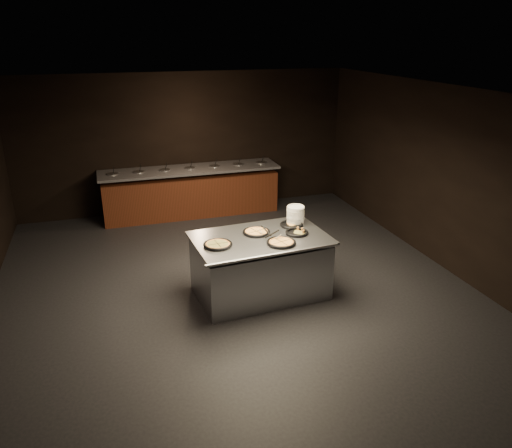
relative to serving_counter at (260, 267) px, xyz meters
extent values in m
cube|color=black|center=(-0.33, 0.16, -0.44)|extent=(7.00, 8.00, 0.01)
cube|color=black|center=(-0.33, 0.16, 2.47)|extent=(7.00, 8.00, 0.01)
cube|color=black|center=(-0.33, 4.16, 1.01)|extent=(7.00, 0.01, 2.90)
cube|color=black|center=(-0.33, -3.85, 1.01)|extent=(7.00, 0.01, 2.90)
cube|color=black|center=(3.17, 0.16, 1.01)|extent=(0.01, 8.00, 2.90)
cube|color=#602516|center=(-0.33, 3.73, -0.01)|extent=(3.60, 0.75, 0.85)
cube|color=#5E5E63|center=(-0.33, 3.73, 0.54)|extent=(3.70, 0.83, 0.05)
cube|color=#3E1B0E|center=(-0.33, 3.73, -0.40)|extent=(3.60, 0.69, 0.08)
cylinder|color=silver|center=(-1.88, 3.73, 0.54)|extent=(0.22, 0.22, 0.08)
cylinder|color=#4D6C2B|center=(-1.88, 3.73, 0.57)|extent=(0.19, 0.19, 0.02)
cylinder|color=black|center=(-1.85, 3.71, 0.65)|extent=(0.04, 0.10, 0.19)
cylinder|color=silver|center=(-1.37, 3.73, 0.54)|extent=(0.22, 0.22, 0.08)
cylinder|color=#4D6C2B|center=(-1.37, 3.73, 0.57)|extent=(0.19, 0.19, 0.02)
cylinder|color=black|center=(-1.34, 3.71, 0.65)|extent=(0.04, 0.10, 0.19)
cylinder|color=silver|center=(-0.85, 3.73, 0.54)|extent=(0.22, 0.22, 0.08)
cylinder|color=#4D6C2B|center=(-0.85, 3.73, 0.57)|extent=(0.19, 0.19, 0.02)
cylinder|color=black|center=(-0.82, 3.71, 0.65)|extent=(0.04, 0.10, 0.19)
cylinder|color=silver|center=(-0.33, 3.73, 0.54)|extent=(0.22, 0.22, 0.08)
cylinder|color=#4D6C2B|center=(-0.33, 3.73, 0.57)|extent=(0.19, 0.19, 0.02)
cylinder|color=black|center=(-0.30, 3.71, 0.65)|extent=(0.04, 0.10, 0.19)
cylinder|color=silver|center=(0.18, 3.73, 0.54)|extent=(0.22, 0.22, 0.08)
cylinder|color=#4D6C2B|center=(0.18, 3.73, 0.57)|extent=(0.19, 0.19, 0.02)
cylinder|color=black|center=(0.21, 3.71, 0.65)|extent=(0.04, 0.10, 0.19)
cylinder|color=silver|center=(0.70, 3.73, 0.54)|extent=(0.22, 0.22, 0.08)
cylinder|color=#4D6C2B|center=(0.70, 3.73, 0.57)|extent=(0.19, 0.19, 0.02)
cylinder|color=black|center=(0.73, 3.71, 0.65)|extent=(0.04, 0.10, 0.19)
cylinder|color=silver|center=(1.22, 3.73, 0.54)|extent=(0.22, 0.22, 0.08)
cylinder|color=#4D6C2B|center=(1.22, 3.73, 0.57)|extent=(0.19, 0.19, 0.02)
cylinder|color=black|center=(1.25, 3.71, 0.65)|extent=(0.04, 0.10, 0.19)
cube|color=silver|center=(0.00, 0.00, -0.03)|extent=(1.90, 1.24, 0.82)
cube|color=silver|center=(0.00, 0.00, 0.46)|extent=(1.99, 1.33, 0.04)
cylinder|color=silver|center=(0.00, -0.60, 0.46)|extent=(1.90, 0.18, 0.04)
cylinder|color=white|center=(0.68, 0.38, 0.61)|extent=(0.27, 0.27, 0.26)
cylinder|color=black|center=(-0.65, -0.12, 0.48)|extent=(0.38, 0.38, 0.01)
torus|color=black|center=(-0.65, -0.12, 0.50)|extent=(0.40, 0.40, 0.04)
torus|color=#AD592C|center=(-0.65, -0.12, 0.50)|extent=(0.34, 0.34, 0.03)
cylinder|color=#B08D46|center=(-0.65, -0.12, 0.50)|extent=(0.30, 0.30, 0.02)
cube|color=black|center=(-0.65, -0.12, 0.51)|extent=(0.03, 0.30, 0.00)
cube|color=black|center=(-0.65, -0.12, 0.51)|extent=(0.30, 0.03, 0.00)
cylinder|color=black|center=(-0.01, 0.15, 0.48)|extent=(0.38, 0.38, 0.01)
torus|color=black|center=(-0.01, 0.15, 0.50)|extent=(0.40, 0.40, 0.04)
torus|color=#AD592C|center=(-0.01, 0.15, 0.50)|extent=(0.34, 0.34, 0.03)
cylinder|color=#F4AB59|center=(-0.01, 0.15, 0.50)|extent=(0.30, 0.30, 0.02)
cube|color=black|center=(-0.01, 0.15, 0.51)|extent=(0.10, 0.28, 0.00)
cube|color=black|center=(-0.01, 0.15, 0.51)|extent=(0.28, 0.10, 0.00)
cylinder|color=black|center=(0.58, 0.27, 0.48)|extent=(0.33, 0.33, 0.01)
torus|color=black|center=(0.58, 0.27, 0.50)|extent=(0.35, 0.35, 0.04)
cylinder|color=black|center=(0.20, -0.32, 0.48)|extent=(0.38, 0.38, 0.01)
torus|color=black|center=(0.20, -0.32, 0.50)|extent=(0.41, 0.41, 0.04)
torus|color=#AD592C|center=(0.20, -0.32, 0.50)|extent=(0.35, 0.35, 0.03)
cylinder|color=#F4AB59|center=(0.20, -0.32, 0.50)|extent=(0.30, 0.30, 0.02)
cube|color=black|center=(0.20, -0.32, 0.51)|extent=(0.29, 0.09, 0.00)
cube|color=black|center=(0.20, -0.32, 0.51)|extent=(0.09, 0.29, 0.00)
cylinder|color=black|center=(0.54, -0.04, 0.48)|extent=(0.31, 0.31, 0.01)
torus|color=black|center=(0.54, -0.04, 0.50)|extent=(0.34, 0.34, 0.04)
cube|color=silver|center=(-0.02, 0.09, 0.50)|extent=(0.14, 0.14, 0.00)
cylinder|color=black|center=(0.08, -0.02, 0.57)|extent=(0.12, 0.17, 0.14)
cylinder|color=silver|center=(0.03, 0.03, 0.52)|extent=(0.07, 0.09, 0.08)
cube|color=silver|center=(0.28, -0.20, 0.50)|extent=(0.12, 0.11, 0.00)
cylinder|color=black|center=(0.12, -0.17, 0.58)|extent=(0.21, 0.06, 0.13)
cylinder|color=silver|center=(0.20, -0.19, 0.53)|extent=(0.11, 0.03, 0.08)
camera|label=1|loc=(-2.02, -6.25, 3.22)|focal=35.00mm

